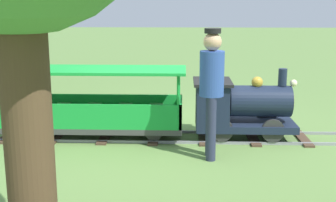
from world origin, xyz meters
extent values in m
plane|color=#608442|center=(0.00, 0.00, 0.00)|extent=(60.00, 60.00, 0.00)
cube|color=gray|center=(-0.26, -0.20, 0.02)|extent=(0.03, 6.40, 0.04)
cube|color=gray|center=(0.26, -0.20, 0.02)|extent=(0.03, 6.40, 0.04)
cube|color=#4C3828|center=(0.00, -2.34, 0.01)|extent=(0.76, 0.14, 0.03)
cube|color=#4C3828|center=(0.00, -1.63, 0.01)|extent=(0.76, 0.14, 0.03)
cube|color=#4C3828|center=(0.00, -0.92, 0.01)|extent=(0.76, 0.14, 0.03)
cube|color=#4C3828|center=(0.00, -0.20, 0.01)|extent=(0.76, 0.14, 0.03)
cube|color=#4C3828|center=(0.00, 0.51, 0.01)|extent=(0.76, 0.14, 0.03)
cube|color=#4C3828|center=(0.00, 1.22, 0.01)|extent=(0.76, 0.14, 0.03)
cube|color=#4C3828|center=(0.00, 1.93, 0.01)|extent=(0.76, 0.14, 0.03)
cube|color=#192338|center=(0.00, 1.10, 0.21)|extent=(0.64, 1.40, 0.10)
cylinder|color=#192338|center=(0.00, 1.30, 0.56)|extent=(0.44, 0.85, 0.44)
cylinder|color=#B7932D|center=(0.00, 1.72, 0.56)|extent=(0.37, 0.02, 0.37)
cylinder|color=#192338|center=(0.00, 1.59, 0.90)|extent=(0.12, 0.12, 0.24)
sphere|color=#B7932D|center=(0.00, 1.25, 0.83)|extent=(0.16, 0.16, 0.16)
cube|color=#192338|center=(0.00, 0.62, 0.54)|extent=(0.64, 0.45, 0.55)
cube|color=black|center=(0.00, 0.62, 0.83)|extent=(0.72, 0.53, 0.04)
sphere|color=#F2EAB2|center=(0.00, 1.75, 0.82)|extent=(0.10, 0.10, 0.10)
cylinder|color=#2D2D2D|center=(-0.26, 1.45, 0.20)|extent=(0.05, 0.32, 0.32)
cylinder|color=#2D2D2D|center=(0.26, 1.45, 0.20)|extent=(0.05, 0.32, 0.32)
cylinder|color=#2D2D2D|center=(-0.26, 0.75, 0.20)|extent=(0.05, 0.32, 0.32)
cylinder|color=#2D2D2D|center=(0.26, 0.75, 0.20)|extent=(0.05, 0.32, 0.32)
cube|color=#3F3F3F|center=(0.00, -1.10, 0.18)|extent=(0.72, 2.60, 0.08)
cube|color=green|center=(-0.34, -1.10, 0.40)|extent=(0.04, 2.60, 0.35)
cube|color=green|center=(0.34, -1.10, 0.40)|extent=(0.04, 2.60, 0.35)
cube|color=green|center=(0.00, 0.18, 0.40)|extent=(0.72, 0.04, 0.35)
cube|color=green|center=(0.00, -2.38, 0.40)|extent=(0.72, 0.04, 0.35)
cylinder|color=green|center=(-0.33, 0.15, 0.59)|extent=(0.04, 0.04, 0.75)
cylinder|color=green|center=(0.33, 0.15, 0.59)|extent=(0.04, 0.04, 0.75)
cylinder|color=green|center=(-0.33, -2.35, 0.59)|extent=(0.04, 0.04, 0.75)
cube|color=green|center=(0.00, -1.10, 0.99)|extent=(0.82, 2.70, 0.04)
cube|color=#2D6B33|center=(0.00, -2.02, 0.34)|extent=(0.56, 0.20, 0.24)
cube|color=#2D6B33|center=(0.00, -1.56, 0.34)|extent=(0.56, 0.20, 0.24)
cube|color=#2D6B33|center=(0.00, -1.10, 0.34)|extent=(0.56, 0.20, 0.24)
cube|color=#2D6B33|center=(0.00, -0.64, 0.34)|extent=(0.56, 0.20, 0.24)
cube|color=#2D6B33|center=(0.00, -0.18, 0.34)|extent=(0.56, 0.20, 0.24)
cylinder|color=#262626|center=(-0.26, -0.19, 0.16)|extent=(0.04, 0.24, 0.24)
cylinder|color=#262626|center=(0.26, -0.19, 0.16)|extent=(0.04, 0.24, 0.24)
cylinder|color=#262626|center=(-0.26, -2.01, 0.16)|extent=(0.04, 0.24, 0.24)
cylinder|color=#262626|center=(0.26, -2.01, 0.16)|extent=(0.04, 0.24, 0.24)
cylinder|color=#282D47|center=(0.73, 0.56, 0.40)|extent=(0.12, 0.12, 0.80)
cylinder|color=#282D47|center=(0.91, 0.56, 0.40)|extent=(0.12, 0.12, 0.80)
cylinder|color=#2D4C99|center=(0.82, 0.56, 1.08)|extent=(0.30, 0.30, 0.55)
sphere|color=tan|center=(0.82, 0.56, 1.46)|extent=(0.22, 0.22, 0.22)
cylinder|color=black|center=(0.82, 0.56, 1.59)|extent=(0.20, 0.20, 0.06)
cylinder|color=#4C3823|center=(3.69, -0.70, 0.99)|extent=(0.29, 0.29, 1.98)
camera|label=1|loc=(6.21, 0.22, 1.91)|focal=47.88mm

